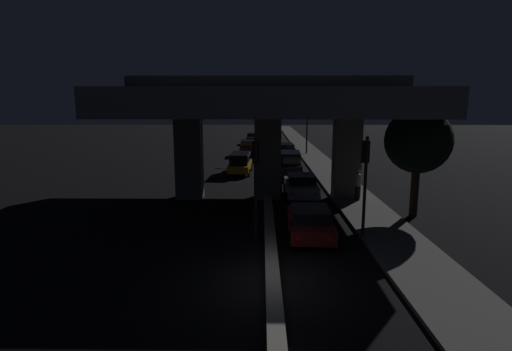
{
  "coord_description": "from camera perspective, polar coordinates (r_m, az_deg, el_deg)",
  "views": [
    {
      "loc": [
        -0.37,
        -12.53,
        5.93
      ],
      "look_at": [
        -0.76,
        14.33,
        1.06
      ],
      "focal_mm": 28.0,
      "sensor_mm": 36.0,
      "label": 1
    }
  ],
  "objects": [
    {
      "name": "ground_plane",
      "position": [
        13.86,
        2.36,
        -15.05
      ],
      "size": [
        200.0,
        200.0,
        0.0
      ],
      "primitive_type": "plane",
      "color": "black"
    },
    {
      "name": "median_divider",
      "position": [
        47.87,
        1.27,
        3.4
      ],
      "size": [
        0.47,
        126.0,
        0.41
      ],
      "primitive_type": "cube",
      "color": "gray",
      "rests_on": "ground_plane"
    },
    {
      "name": "sidewalk_right",
      "position": [
        41.35,
        8.87,
        2.01
      ],
      "size": [
        2.82,
        126.0,
        0.15
      ],
      "primitive_type": "cube",
      "color": "#5B5956",
      "rests_on": "ground_plane"
    },
    {
      "name": "elevated_overpass",
      "position": [
        24.72,
        1.71,
        9.72
      ],
      "size": [
        17.33,
        13.72,
        7.57
      ],
      "color": "slate",
      "rests_on": "ground_plane"
    },
    {
      "name": "traffic_light_left_of_median",
      "position": [
        17.32,
        -0.06,
        0.79
      ],
      "size": [
        0.3,
        0.49,
        4.5
      ],
      "color": "black",
      "rests_on": "ground_plane"
    },
    {
      "name": "traffic_light_right_of_median",
      "position": [
        17.88,
        15.33,
        0.84
      ],
      "size": [
        0.3,
        0.49,
        4.55
      ],
      "color": "black",
      "rests_on": "ground_plane"
    },
    {
      "name": "street_lamp",
      "position": [
        46.85,
        6.94,
        8.56
      ],
      "size": [
        2.27,
        0.32,
        7.74
      ],
      "color": "#2D2D30",
      "rests_on": "ground_plane"
    },
    {
      "name": "car_dark_red_lead",
      "position": [
        18.06,
        7.7,
        -6.53
      ],
      "size": [
        2.13,
        4.43,
        1.4
      ],
      "rotation": [
        0.0,
        0.0,
        1.54
      ],
      "color": "#591414",
      "rests_on": "ground_plane"
    },
    {
      "name": "car_silver_second",
      "position": [
        25.36,
        6.43,
        -1.45
      ],
      "size": [
        2.06,
        4.14,
        1.55
      ],
      "rotation": [
        0.0,
        0.0,
        1.57
      ],
      "color": "gray",
      "rests_on": "ground_plane"
    },
    {
      "name": "car_black_third",
      "position": [
        33.42,
        4.91,
        1.81
      ],
      "size": [
        2.15,
        4.77,
        1.95
      ],
      "rotation": [
        0.0,
        0.0,
        1.52
      ],
      "color": "black",
      "rests_on": "ground_plane"
    },
    {
      "name": "car_grey_fourth",
      "position": [
        42.01,
        4.27,
        3.38
      ],
      "size": [
        2.01,
        4.68,
        1.79
      ],
      "rotation": [
        0.0,
        0.0,
        1.61
      ],
      "color": "#515459",
      "rests_on": "ground_plane"
    },
    {
      "name": "car_taxi_yellow_lead_oncoming",
      "position": [
        34.16,
        -2.27,
        1.86
      ],
      "size": [
        2.04,
        4.86,
        1.76
      ],
      "rotation": [
        0.0,
        0.0,
        -1.61
      ],
      "color": "gold",
      "rests_on": "ground_plane"
    },
    {
      "name": "car_dark_red_second_oncoming",
      "position": [
        46.33,
        -1.12,
        4.03
      ],
      "size": [
        2.11,
        4.71,
        1.74
      ],
      "rotation": [
        0.0,
        0.0,
        -1.55
      ],
      "color": "#591414",
      "rests_on": "ground_plane"
    },
    {
      "name": "car_dark_red_third_oncoming",
      "position": [
        59.67,
        -0.49,
        5.36
      ],
      "size": [
        1.98,
        4.83,
        1.55
      ],
      "rotation": [
        0.0,
        0.0,
        -1.61
      ],
      "color": "#591414",
      "rests_on": "ground_plane"
    },
    {
      "name": "motorcycle_white_filtering_near",
      "position": [
        17.89,
        5.11,
        -7.03
      ],
      "size": [
        0.32,
        1.71,
        1.44
      ],
      "rotation": [
        0.0,
        0.0,
        1.56
      ],
      "color": "black",
      "rests_on": "ground_plane"
    },
    {
      "name": "motorcycle_red_filtering_mid",
      "position": [
        25.9,
        3.44,
        -1.6
      ],
      "size": [
        0.34,
        1.79,
        1.42
      ],
      "rotation": [
        0.0,
        0.0,
        1.62
      ],
      "color": "black",
      "rests_on": "ground_plane"
    },
    {
      "name": "pedestrian_on_sidewalk",
      "position": [
        24.78,
        14.34,
        -1.34
      ],
      "size": [
        0.33,
        0.33,
        1.83
      ],
      "color": "black",
      "rests_on": "sidewalk_right"
    },
    {
      "name": "roadside_tree_kerbside_near",
      "position": [
        22.33,
        22.15,
        4.57
      ],
      "size": [
        3.4,
        3.4,
        5.73
      ],
      "color": "#38281C",
      "rests_on": "ground_plane"
    }
  ]
}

